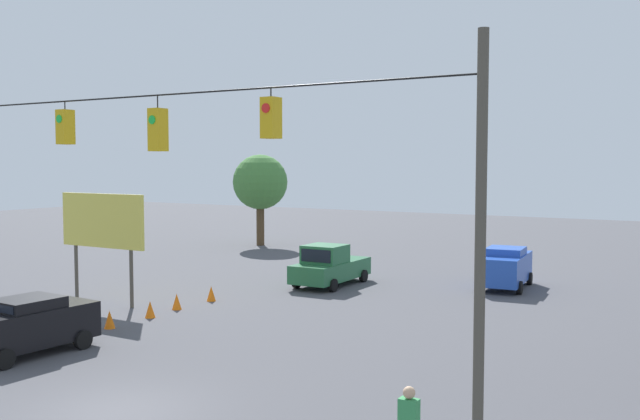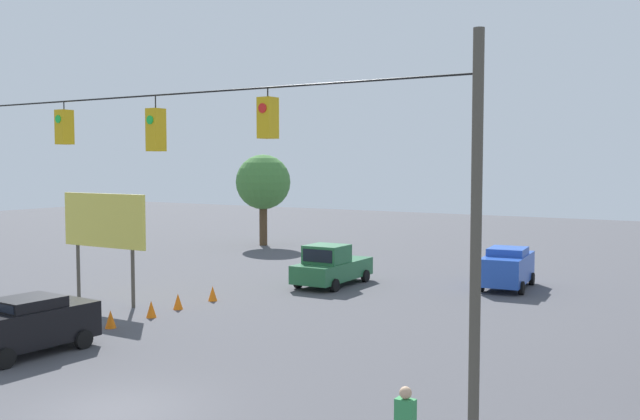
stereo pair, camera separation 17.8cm
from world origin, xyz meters
name	(u,v)px [view 1 (the left image)]	position (x,y,z in m)	size (l,w,h in m)	color
ground_plane	(118,411)	(0.00, 0.00, 0.00)	(140.00, 140.00, 0.00)	#47474C
overhead_signal_span	(110,196)	(0.02, 0.10, 5.43)	(18.86, 0.38, 8.59)	#4C473D
pickup_truck_green_withflow_far	(329,266)	(4.77, -18.61, 0.98)	(2.38, 5.13, 2.12)	#236038
sedan_blue_oncoming_deep	(505,267)	(-3.10, -22.50, 1.06)	(2.48, 4.69, 2.03)	#234CB2
sedan_black_parked_shoulder	(28,325)	(6.51, -2.25, 0.98)	(2.18, 4.45, 1.87)	black
traffic_cone_nearest	(61,330)	(7.28, -4.14, 0.34)	(0.41, 0.41, 0.68)	orange
traffic_cone_second	(110,319)	(7.09, -6.20, 0.34)	(0.41, 0.41, 0.68)	orange
traffic_cone_third	(150,309)	(7.12, -8.34, 0.34)	(0.41, 0.41, 0.68)	orange
traffic_cone_fourth	(177,302)	(7.30, -10.10, 0.34)	(0.41, 0.41, 0.68)	orange
traffic_cone_fifth	(211,294)	(7.26, -12.30, 0.34)	(0.41, 0.41, 0.68)	orange
roadside_billboard	(102,225)	(10.97, -9.38, 3.49)	(4.98, 0.16, 4.88)	#4C473D
tree_horizon_left	(260,183)	(18.18, -31.11, 4.74)	(4.13, 4.13, 6.85)	#4C3823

